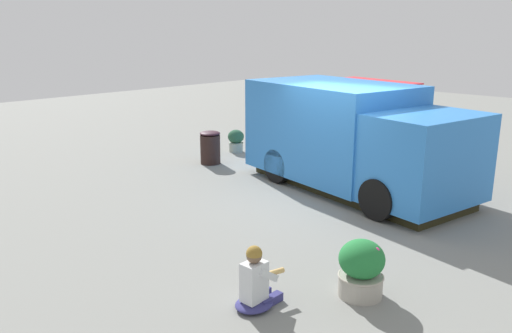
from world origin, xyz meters
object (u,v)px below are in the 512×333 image
object	(u,v)px
planter_flowering_near	(236,140)
planter_flowering_far	(361,268)
food_truck	(353,140)
trash_bin	(210,147)
person_customer	(256,284)

from	to	relation	value
planter_flowering_near	planter_flowering_far	world-z (taller)	planter_flowering_far
food_truck	planter_flowering_far	world-z (taller)	food_truck
planter_flowering_near	planter_flowering_far	bearing A→B (deg)	-123.10
planter_flowering_near	food_truck	bearing A→B (deg)	-99.15
planter_flowering_near	trash_bin	distance (m)	1.49
planter_flowering_far	food_truck	bearing A→B (deg)	35.13
planter_flowering_near	person_customer	bearing A→B (deg)	-132.40
trash_bin	planter_flowering_far	bearing A→B (deg)	-116.04
person_customer	planter_flowering_far	bearing A→B (deg)	-34.31
food_truck	planter_flowering_near	size ratio (longest dim) A/B	8.48
person_customer	trash_bin	size ratio (longest dim) A/B	0.97
person_customer	planter_flowering_far	size ratio (longest dim) A/B	1.08
person_customer	planter_flowering_near	xyz separation A→B (m)	(5.79, 6.34, 0.02)
planter_flowering_near	trash_bin	xyz separation A→B (m)	(-1.40, -0.50, 0.10)
planter_flowering_far	trash_bin	distance (m)	7.37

